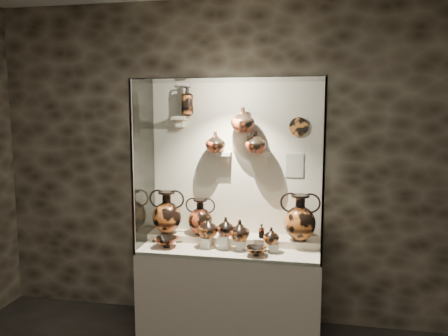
{
  "coord_description": "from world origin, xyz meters",
  "views": [
    {
      "loc": [
        0.7,
        -1.77,
        2.11
      ],
      "look_at": [
        -0.07,
        2.24,
        1.58
      ],
      "focal_mm": 35.0,
      "sensor_mm": 36.0,
      "label": 1
    }
  ],
  "objects_px": {
    "amphora_right": "(300,218)",
    "jug_b": "(226,226)",
    "ovoid_vase_b": "(243,120)",
    "ovoid_vase_c": "(256,142)",
    "amphora_mid": "(200,217)",
    "jug_a": "(208,227)",
    "ovoid_vase_a": "(215,142)",
    "kylix_right": "(256,250)",
    "lekythos_tall": "(187,99)",
    "lekythos_small": "(262,230)",
    "kylix_left": "(167,241)",
    "amphora_left": "(167,212)",
    "jug_c": "(240,230)",
    "jug_e": "(271,235)"
  },
  "relations": [
    {
      "from": "amphora_mid",
      "to": "jug_a",
      "type": "relative_size",
      "value": 1.77
    },
    {
      "from": "ovoid_vase_a",
      "to": "kylix_right",
      "type": "bearing_deg",
      "value": -54.69
    },
    {
      "from": "amphora_right",
      "to": "jug_b",
      "type": "relative_size",
      "value": 2.58
    },
    {
      "from": "jug_c",
      "to": "ovoid_vase_c",
      "type": "bearing_deg",
      "value": 84.27
    },
    {
      "from": "jug_c",
      "to": "ovoid_vase_b",
      "type": "relative_size",
      "value": 0.83
    },
    {
      "from": "jug_a",
      "to": "lekythos_tall",
      "type": "xyz_separation_m",
      "value": [
        -0.26,
        0.26,
        1.2
      ]
    },
    {
      "from": "jug_b",
      "to": "kylix_right",
      "type": "height_order",
      "value": "jug_b"
    },
    {
      "from": "jug_c",
      "to": "kylix_left",
      "type": "bearing_deg",
      "value": -156.47
    },
    {
      "from": "kylix_left",
      "to": "ovoid_vase_a",
      "type": "relative_size",
      "value": 1.4
    },
    {
      "from": "jug_b",
      "to": "lekythos_small",
      "type": "relative_size",
      "value": 1.19
    },
    {
      "from": "jug_c",
      "to": "ovoid_vase_c",
      "type": "height_order",
      "value": "ovoid_vase_c"
    },
    {
      "from": "lekythos_tall",
      "to": "lekythos_small",
      "type": "bearing_deg",
      "value": -19.91
    },
    {
      "from": "jug_c",
      "to": "kylix_right",
      "type": "height_order",
      "value": "jug_c"
    },
    {
      "from": "amphora_right",
      "to": "lekythos_tall",
      "type": "relative_size",
      "value": 1.37
    },
    {
      "from": "jug_a",
      "to": "lekythos_small",
      "type": "relative_size",
      "value": 1.39
    },
    {
      "from": "lekythos_tall",
      "to": "ovoid_vase_b",
      "type": "height_order",
      "value": "lekythos_tall"
    },
    {
      "from": "jug_c",
      "to": "ovoid_vase_b",
      "type": "height_order",
      "value": "ovoid_vase_b"
    },
    {
      "from": "amphora_mid",
      "to": "amphora_right",
      "type": "bearing_deg",
      "value": 20.7
    },
    {
      "from": "amphora_left",
      "to": "ovoid_vase_b",
      "type": "relative_size",
      "value": 1.81
    },
    {
      "from": "amphora_right",
      "to": "jug_e",
      "type": "distance_m",
      "value": 0.34
    },
    {
      "from": "jug_c",
      "to": "ovoid_vase_a",
      "type": "xyz_separation_m",
      "value": [
        -0.28,
        0.24,
        0.8
      ]
    },
    {
      "from": "ovoid_vase_b",
      "to": "ovoid_vase_c",
      "type": "xyz_separation_m",
      "value": [
        0.12,
        0.01,
        -0.21
      ]
    },
    {
      "from": "ovoid_vase_c",
      "to": "amphora_left",
      "type": "bearing_deg",
      "value": -163.34
    },
    {
      "from": "amphora_mid",
      "to": "jug_e",
      "type": "relative_size",
      "value": 2.33
    },
    {
      "from": "lekythos_tall",
      "to": "kylix_right",
      "type": "bearing_deg",
      "value": -30.37
    },
    {
      "from": "kylix_left",
      "to": "amphora_left",
      "type": "bearing_deg",
      "value": 93.89
    },
    {
      "from": "kylix_left",
      "to": "lekythos_tall",
      "type": "bearing_deg",
      "value": 55.84
    },
    {
      "from": "amphora_left",
      "to": "amphora_mid",
      "type": "xyz_separation_m",
      "value": [
        0.34,
        0.03,
        -0.04
      ]
    },
    {
      "from": "amphora_mid",
      "to": "ovoid_vase_a",
      "type": "bearing_deg",
      "value": 40.48
    },
    {
      "from": "amphora_mid",
      "to": "jug_a",
      "type": "bearing_deg",
      "value": -34.2
    },
    {
      "from": "amphora_left",
      "to": "kylix_right",
      "type": "distance_m",
      "value": 1.01
    },
    {
      "from": "amphora_right",
      "to": "jug_c",
      "type": "bearing_deg",
      "value": -175.09
    },
    {
      "from": "jug_b",
      "to": "ovoid_vase_b",
      "type": "bearing_deg",
      "value": 71.52
    },
    {
      "from": "jug_a",
      "to": "jug_c",
      "type": "distance_m",
      "value": 0.31
    },
    {
      "from": "amphora_right",
      "to": "jug_b",
      "type": "xyz_separation_m",
      "value": [
        -0.68,
        -0.16,
        -0.08
      ]
    },
    {
      "from": "amphora_left",
      "to": "lekythos_small",
      "type": "distance_m",
      "value": 0.98
    },
    {
      "from": "amphora_right",
      "to": "ovoid_vase_b",
      "type": "distance_m",
      "value": 1.07
    },
    {
      "from": "amphora_left",
      "to": "jug_a",
      "type": "relative_size",
      "value": 2.12
    },
    {
      "from": "amphora_right",
      "to": "lekythos_small",
      "type": "xyz_separation_m",
      "value": [
        -0.34,
        -0.15,
        -0.1
      ]
    },
    {
      "from": "amphora_left",
      "to": "amphora_right",
      "type": "distance_m",
      "value": 1.31
    },
    {
      "from": "jug_b",
      "to": "kylix_right",
      "type": "distance_m",
      "value": 0.37
    },
    {
      "from": "amphora_right",
      "to": "jug_c",
      "type": "relative_size",
      "value": 2.27
    },
    {
      "from": "amphora_mid",
      "to": "jug_c",
      "type": "height_order",
      "value": "amphora_mid"
    },
    {
      "from": "jug_a",
      "to": "kylix_right",
      "type": "distance_m",
      "value": 0.52
    },
    {
      "from": "ovoid_vase_c",
      "to": "kylix_right",
      "type": "bearing_deg",
      "value": -68.96
    },
    {
      "from": "jug_c",
      "to": "lekythos_small",
      "type": "distance_m",
      "value": 0.2
    },
    {
      "from": "jug_a",
      "to": "ovoid_vase_b",
      "type": "height_order",
      "value": "ovoid_vase_b"
    },
    {
      "from": "lekythos_small",
      "to": "ovoid_vase_b",
      "type": "relative_size",
      "value": 0.61
    },
    {
      "from": "kylix_right",
      "to": "lekythos_tall",
      "type": "distance_m",
      "value": 1.59
    },
    {
      "from": "amphora_left",
      "to": "jug_c",
      "type": "height_order",
      "value": "amphora_left"
    }
  ]
}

